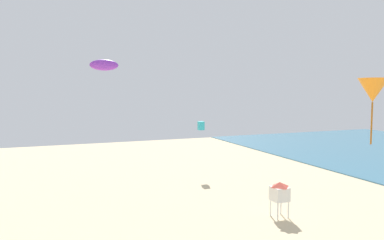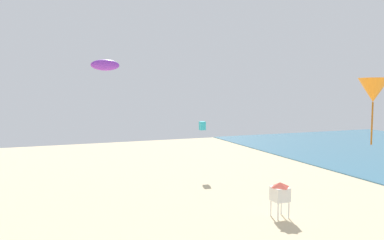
{
  "view_description": "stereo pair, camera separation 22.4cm",
  "coord_description": "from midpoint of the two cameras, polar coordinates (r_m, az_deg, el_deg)",
  "views": [
    {
      "loc": [
        -6.1,
        -4.21,
        9.03
      ],
      "look_at": [
        2.9,
        18.32,
        7.1
      ],
      "focal_mm": 34.15,
      "sensor_mm": 36.0,
      "label": 1
    },
    {
      "loc": [
        -5.89,
        -4.29,
        9.03
      ],
      "look_at": [
        2.9,
        18.32,
        7.1
      ],
      "focal_mm": 34.15,
      "sensor_mm": 36.0,
      "label": 2
    }
  ],
  "objects": [
    {
      "name": "lifeguard_stand",
      "position": [
        27.27,
        13.3,
        -10.87
      ],
      "size": [
        1.1,
        1.1,
        2.55
      ],
      "rotation": [
        0.0,
        0.0,
        -0.06
      ],
      "color": "white",
      "rests_on": "ground"
    },
    {
      "name": "kite_cyan_box",
      "position": [
        39.83,
        1.26,
        -0.9
      ],
      "size": [
        0.6,
        0.6,
        0.94
      ],
      "color": "#2DB7CC"
    },
    {
      "name": "kite_purple_parafoil",
      "position": [
        33.13,
        -13.76,
        8.34
      ],
      "size": [
        2.49,
        0.69,
        0.97
      ],
      "color": "purple"
    },
    {
      "name": "kite_orange_delta",
      "position": [
        24.11,
        26.17,
        4.19
      ],
      "size": [
        1.74,
        1.74,
        3.96
      ],
      "color": "orange"
    }
  ]
}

